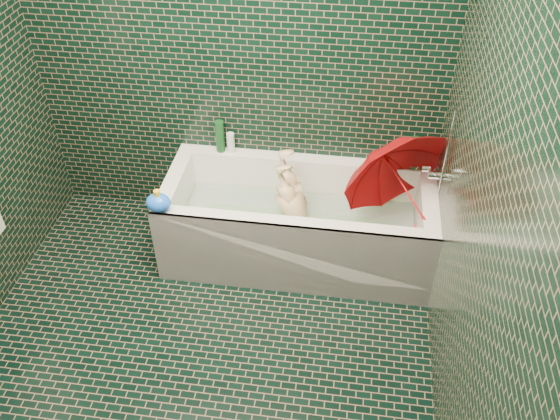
# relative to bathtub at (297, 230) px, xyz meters

# --- Properties ---
(floor) EXTENTS (2.80, 2.80, 0.00)m
(floor) POSITION_rel_bathtub_xyz_m (-0.45, -1.01, -0.21)
(floor) COLOR black
(floor) RESTS_ON ground
(wall_back) EXTENTS (2.80, 0.00, 2.80)m
(wall_back) POSITION_rel_bathtub_xyz_m (-0.45, 0.39, 1.04)
(wall_back) COLOR black
(wall_back) RESTS_ON floor
(wall_right) EXTENTS (0.00, 2.80, 2.80)m
(wall_right) POSITION_rel_bathtub_xyz_m (0.85, -1.01, 1.04)
(wall_right) COLOR black
(wall_right) RESTS_ON floor
(bathtub) EXTENTS (1.70, 0.75, 0.55)m
(bathtub) POSITION_rel_bathtub_xyz_m (0.00, 0.00, 0.00)
(bathtub) COLOR white
(bathtub) RESTS_ON floor
(bath_mat) EXTENTS (1.35, 0.47, 0.01)m
(bath_mat) POSITION_rel_bathtub_xyz_m (0.00, 0.02, -0.06)
(bath_mat) COLOR #51C527
(bath_mat) RESTS_ON bathtub
(water) EXTENTS (1.48, 0.53, 0.00)m
(water) POSITION_rel_bathtub_xyz_m (0.00, 0.02, 0.09)
(water) COLOR silver
(water) RESTS_ON bathtub
(faucet) EXTENTS (0.18, 0.19, 0.55)m
(faucet) POSITION_rel_bathtub_xyz_m (0.81, 0.01, 0.56)
(faucet) COLOR silver
(faucet) RESTS_ON wall_right
(child) EXTENTS (0.92, 0.33, 0.40)m
(child) POSITION_rel_bathtub_xyz_m (-0.00, 0.03, 0.10)
(child) COLOR beige
(child) RESTS_ON bathtub
(umbrella) EXTENTS (1.03, 1.09, 1.01)m
(umbrella) POSITION_rel_bathtub_xyz_m (0.64, 0.00, 0.41)
(umbrella) COLOR red
(umbrella) RESTS_ON bathtub
(soap_bottle_a) EXTENTS (0.13, 0.13, 0.26)m
(soap_bottle_a) POSITION_rel_bathtub_xyz_m (0.76, 0.31, 0.34)
(soap_bottle_a) COLOR white
(soap_bottle_a) RESTS_ON bathtub
(soap_bottle_b) EXTENTS (0.11, 0.11, 0.19)m
(soap_bottle_b) POSITION_rel_bathtub_xyz_m (0.71, 0.32, 0.34)
(soap_bottle_b) COLOR #481E73
(soap_bottle_b) RESTS_ON bathtub
(soap_bottle_c) EXTENTS (0.19, 0.19, 0.18)m
(soap_bottle_c) POSITION_rel_bathtub_xyz_m (0.76, 0.31, 0.34)
(soap_bottle_c) COLOR #13431C
(soap_bottle_c) RESTS_ON bathtub
(bottle_right_tall) EXTENTS (0.07, 0.07, 0.22)m
(bottle_right_tall) POSITION_rel_bathtub_xyz_m (0.70, 0.33, 0.45)
(bottle_right_tall) COLOR #13431C
(bottle_right_tall) RESTS_ON bathtub
(bottle_right_pump) EXTENTS (0.06, 0.06, 0.16)m
(bottle_right_pump) POSITION_rel_bathtub_xyz_m (0.68, 0.35, 0.42)
(bottle_right_pump) COLOR silver
(bottle_right_pump) RESTS_ON bathtub
(bottle_left_tall) EXTENTS (0.06, 0.06, 0.22)m
(bottle_left_tall) POSITION_rel_bathtub_xyz_m (-0.57, 0.35, 0.45)
(bottle_left_tall) COLOR #13431C
(bottle_left_tall) RESTS_ON bathtub
(bottle_left_short) EXTENTS (0.06, 0.06, 0.14)m
(bottle_left_short) POSITION_rel_bathtub_xyz_m (-0.49, 0.34, 0.41)
(bottle_left_short) COLOR white
(bottle_left_short) RESTS_ON bathtub
(rubber_duck) EXTENTS (0.11, 0.09, 0.08)m
(rubber_duck) POSITION_rel_bathtub_xyz_m (0.58, 0.35, 0.38)
(rubber_duck) COLOR yellow
(rubber_duck) RESTS_ON bathtub
(bath_toy) EXTENTS (0.17, 0.14, 0.14)m
(bath_toy) POSITION_rel_bathtub_xyz_m (-0.79, -0.32, 0.40)
(bath_toy) COLOR #1C62FC
(bath_toy) RESTS_ON bathtub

